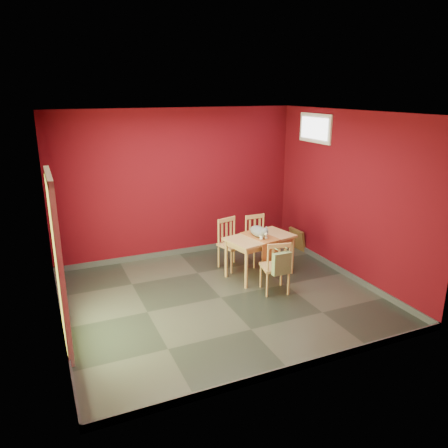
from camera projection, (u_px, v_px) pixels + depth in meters
name	position (u px, v px, depth m)	size (l,w,h in m)	color
ground	(221.00, 297.00, 6.56)	(4.50, 4.50, 0.00)	#2D342D
room_shell	(221.00, 294.00, 6.55)	(4.50, 4.50, 4.50)	#590912
doorway	(57.00, 259.00, 5.03)	(0.06, 1.01, 2.13)	#B7D838
window	(315.00, 128.00, 7.60)	(0.05, 0.90, 0.50)	white
outlet_plate	(254.00, 229.00, 8.83)	(0.08, 0.01, 0.12)	silver
dining_table	(260.00, 241.00, 7.18)	(1.21, 0.86, 0.69)	tan
table_runner	(263.00, 242.00, 7.07)	(0.46, 0.74, 0.34)	#A85B2B
chair_far_left	(231.00, 243.00, 7.57)	(0.50, 0.50, 0.88)	tan
chair_far_right	(258.00, 239.00, 7.77)	(0.41, 0.41, 0.87)	tan
chair_near	(276.00, 266.00, 6.62)	(0.46, 0.46, 0.84)	tan
tote_bag	(282.00, 263.00, 6.39)	(0.28, 0.17, 0.40)	#79935E
cat	(259.00, 229.00, 7.14)	(0.24, 0.47, 0.23)	slate
picture_frame	(297.00, 239.00, 8.49)	(0.17, 0.42, 0.41)	brown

